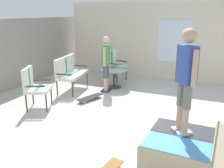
{
  "coord_description": "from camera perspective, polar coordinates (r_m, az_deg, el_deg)",
  "views": [
    {
      "loc": [
        -4.87,
        -1.83,
        2.29
      ],
      "look_at": [
        0.16,
        0.35,
        0.7
      ],
      "focal_mm": 39.82,
      "sensor_mm": 36.0,
      "label": 1
    }
  ],
  "objects": [
    {
      "name": "skate_ramp",
      "position": [
        4.44,
        16.19,
        -12.46
      ],
      "size": [
        1.7,
        1.62,
        0.43
      ],
      "color": "tan",
      "rests_on": "ground_plane"
    },
    {
      "name": "person_skater",
      "position": [
        3.9,
        16.63,
        2.04
      ],
      "size": [
        0.39,
        0.36,
        1.65
      ],
      "color": "silver",
      "rests_on": "skate_ramp"
    },
    {
      "name": "house_facade",
      "position": [
        9.02,
        8.53,
        9.84
      ],
      "size": [
        0.23,
        6.0,
        2.64
      ],
      "color": "beige",
      "rests_on": "ground_plane"
    },
    {
      "name": "person_watching",
      "position": [
        7.23,
        -1.41,
        5.46
      ],
      "size": [
        0.47,
        0.29,
        1.63
      ],
      "color": "navy",
      "rests_on": "ground_plane"
    },
    {
      "name": "patio_bench",
      "position": [
        7.55,
        -9.84,
        3.13
      ],
      "size": [
        1.32,
        0.73,
        1.02
      ],
      "color": "#38383D",
      "rests_on": "ground_plane"
    },
    {
      "name": "patio_chair_by_wall",
      "position": [
        6.3,
        -17.6,
        -0.03
      ],
      "size": [
        0.79,
        0.76,
        1.02
      ],
      "color": "#38383D",
      "rests_on": "ground_plane"
    },
    {
      "name": "patio_table",
      "position": [
        7.74,
        0.47,
        2.08
      ],
      "size": [
        0.9,
        0.9,
        0.57
      ],
      "color": "#38383D",
      "rests_on": "ground_plane"
    },
    {
      "name": "patio_chair_near_house",
      "position": [
        8.59,
        0.37,
        4.93
      ],
      "size": [
        0.74,
        0.69,
        1.02
      ],
      "color": "#38383D",
      "rests_on": "ground_plane"
    },
    {
      "name": "skateboard_by_bench",
      "position": [
        6.71,
        -5.07,
        -3.06
      ],
      "size": [
        0.82,
        0.45,
        0.1
      ],
      "color": "black",
      "rests_on": "ground_plane"
    },
    {
      "name": "ground_plane",
      "position": [
        5.7,
        2.59,
        -8.07
      ],
      "size": [
        12.0,
        12.0,
        0.1
      ],
      "primitive_type": "cube",
      "color": "beige"
    }
  ]
}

